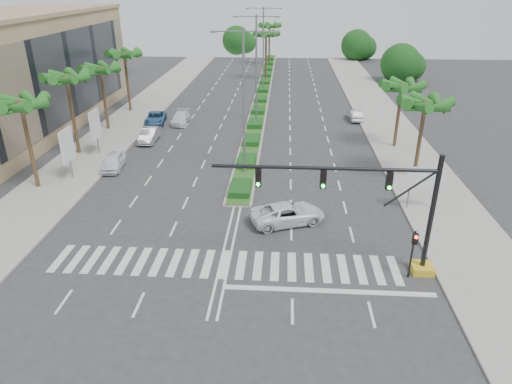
# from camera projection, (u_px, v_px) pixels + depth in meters

# --- Properties ---
(ground) EXTENTS (160.00, 160.00, 0.00)m
(ground) POSITION_uv_depth(u_px,v_px,m) (224.00, 264.00, 27.12)
(ground) COLOR #333335
(ground) RESTS_ON ground
(footpath_right) EXTENTS (6.00, 120.00, 0.15)m
(footpath_right) POSITION_uv_depth(u_px,v_px,m) (406.00, 153.00, 44.30)
(footpath_right) COLOR gray
(footpath_right) RESTS_ON ground
(footpath_left) EXTENTS (6.00, 120.00, 0.15)m
(footpath_left) POSITION_uv_depth(u_px,v_px,m) (100.00, 147.00, 46.06)
(footpath_left) COLOR gray
(footpath_left) RESTS_ON ground
(median) EXTENTS (2.20, 75.00, 0.20)m
(median) POSITION_uv_depth(u_px,v_px,m) (263.00, 93.00, 67.79)
(median) COLOR gray
(median) RESTS_ON ground
(median_grass) EXTENTS (1.80, 75.00, 0.04)m
(median_grass) POSITION_uv_depth(u_px,v_px,m) (263.00, 92.00, 67.74)
(median_grass) COLOR #26531C
(median_grass) RESTS_ON median
(building) EXTENTS (12.00, 36.00, 12.00)m
(building) POSITION_uv_depth(u_px,v_px,m) (16.00, 75.00, 49.62)
(building) COLOR tan
(building) RESTS_ON ground
(signal_gantry) EXTENTS (12.60, 1.20, 7.20)m
(signal_gantry) POSITION_uv_depth(u_px,v_px,m) (390.00, 218.00, 25.12)
(signal_gantry) COLOR gold
(signal_gantry) RESTS_ON ground
(pedestrian_signal) EXTENTS (0.28, 0.36, 3.00)m
(pedestrian_signal) POSITION_uv_depth(u_px,v_px,m) (413.00, 247.00, 25.03)
(pedestrian_signal) COLOR black
(pedestrian_signal) RESTS_ON ground
(direction_sign) EXTENTS (2.70, 0.11, 3.40)m
(direction_sign) POSITION_uv_depth(u_px,v_px,m) (425.00, 179.00, 32.53)
(direction_sign) COLOR slate
(direction_sign) RESTS_ON ground
(billboard_near) EXTENTS (0.18, 2.10, 4.35)m
(billboard_near) POSITION_uv_depth(u_px,v_px,m) (67.00, 146.00, 37.56)
(billboard_near) COLOR slate
(billboard_near) RESTS_ON ground
(billboard_far) EXTENTS (0.18, 2.10, 4.35)m
(billboard_far) POSITION_uv_depth(u_px,v_px,m) (95.00, 125.00, 42.99)
(billboard_far) COLOR slate
(billboard_far) RESTS_ON ground
(palm_left_near) EXTENTS (4.57, 4.68, 7.55)m
(palm_left_near) POSITION_uv_depth(u_px,v_px,m) (21.00, 107.00, 34.30)
(palm_left_near) COLOR brown
(palm_left_near) RESTS_ON ground
(palm_left_mid) EXTENTS (4.57, 4.68, 7.95)m
(palm_left_mid) POSITION_uv_depth(u_px,v_px,m) (67.00, 81.00, 41.37)
(palm_left_mid) COLOR brown
(palm_left_mid) RESTS_ON ground
(palm_left_far) EXTENTS (4.57, 4.68, 7.35)m
(palm_left_far) POSITION_uv_depth(u_px,v_px,m) (101.00, 71.00, 48.86)
(palm_left_far) COLOR brown
(palm_left_far) RESTS_ON ground
(palm_left_end) EXTENTS (4.57, 4.68, 7.75)m
(palm_left_end) POSITION_uv_depth(u_px,v_px,m) (124.00, 56.00, 55.93)
(palm_left_end) COLOR brown
(palm_left_end) RESTS_ON ground
(palm_right_near) EXTENTS (4.57, 4.68, 7.05)m
(palm_right_near) POSITION_uv_depth(u_px,v_px,m) (425.00, 107.00, 36.33)
(palm_right_near) COLOR brown
(palm_right_near) RESTS_ON ground
(palm_right_far) EXTENTS (4.57, 4.68, 6.75)m
(palm_right_far) POSITION_uv_depth(u_px,v_px,m) (402.00, 89.00, 43.69)
(palm_right_far) COLOR brown
(palm_right_far) RESTS_ON ground
(palm_median_a) EXTENTS (4.57, 4.68, 8.05)m
(palm_median_a) POSITION_uv_depth(u_px,v_px,m) (266.00, 36.00, 73.86)
(palm_median_a) COLOR brown
(palm_median_a) RESTS_ON ground
(palm_median_b) EXTENTS (4.57, 4.68, 8.05)m
(palm_median_b) POSITION_uv_depth(u_px,v_px,m) (269.00, 27.00, 87.43)
(palm_median_b) COLOR brown
(palm_median_b) RESTS_ON ground
(streetlight_near) EXTENTS (5.10, 0.25, 12.00)m
(streetlight_near) POSITION_uv_depth(u_px,v_px,m) (244.00, 96.00, 36.91)
(streetlight_near) COLOR slate
(streetlight_near) RESTS_ON ground
(streetlight_mid) EXTENTS (5.10, 0.25, 12.00)m
(streetlight_mid) POSITION_uv_depth(u_px,v_px,m) (256.00, 64.00, 51.39)
(streetlight_mid) COLOR slate
(streetlight_mid) RESTS_ON ground
(streetlight_far) EXTENTS (5.10, 0.25, 12.00)m
(streetlight_far) POSITION_uv_depth(u_px,v_px,m) (263.00, 45.00, 65.87)
(streetlight_far) COLOR slate
(streetlight_far) RESTS_ON ground
(car_parked_a) EXTENTS (2.06, 4.24, 1.39)m
(car_parked_a) POSITION_uv_depth(u_px,v_px,m) (113.00, 162.00, 40.56)
(car_parked_a) COLOR white
(car_parked_a) RESTS_ON ground
(car_parked_b) EXTENTS (1.51, 4.30, 1.41)m
(car_parked_b) POSITION_uv_depth(u_px,v_px,m) (150.00, 135.00, 47.54)
(car_parked_b) COLOR #ABAAAF
(car_parked_b) RESTS_ON ground
(car_parked_c) EXTENTS (2.72, 4.88, 1.29)m
(car_parked_c) POSITION_uv_depth(u_px,v_px,m) (156.00, 118.00, 53.54)
(car_parked_c) COLOR #2F6192
(car_parked_c) RESTS_ON ground
(car_parked_d) EXTENTS (1.99, 4.55, 1.30)m
(car_parked_d) POSITION_uv_depth(u_px,v_px,m) (181.00, 118.00, 53.60)
(car_parked_d) COLOR white
(car_parked_d) RESTS_ON ground
(car_crossing) EXTENTS (5.68, 4.04, 1.44)m
(car_crossing) POSITION_uv_depth(u_px,v_px,m) (288.00, 213.00, 31.48)
(car_crossing) COLOR white
(car_crossing) RESTS_ON ground
(car_right) EXTENTS (1.55, 3.97, 1.29)m
(car_right) POSITION_uv_depth(u_px,v_px,m) (355.00, 115.00, 54.79)
(car_right) COLOR silver
(car_right) RESTS_ON ground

